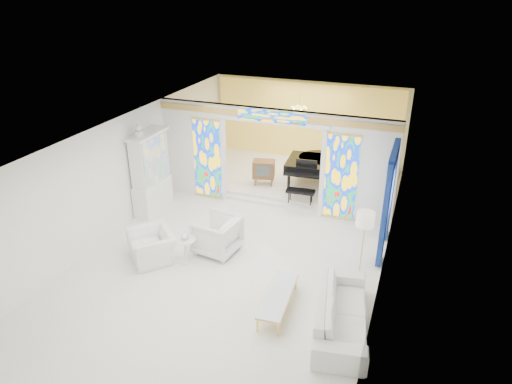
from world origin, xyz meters
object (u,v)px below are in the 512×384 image
at_px(armchair_right, 217,235).
at_px(grand_piano, 314,163).
at_px(tv_console, 264,169).
at_px(armchair_left, 152,246).
at_px(coffee_table, 278,296).
at_px(china_cabinet, 151,173).
at_px(sofa, 341,312).

bearing_deg(armchair_right, grand_piano, 171.36).
distance_m(armchair_right, grand_piano, 4.73).
bearing_deg(tv_console, grand_piano, 8.33).
distance_m(armchair_left, armchair_right, 1.59).
height_order(coffee_table, tv_console, tv_console).
height_order(coffee_table, grand_piano, grand_piano).
distance_m(china_cabinet, armchair_right, 3.17).
height_order(sofa, tv_console, tv_console).
relative_size(armchair_left, coffee_table, 0.67).
relative_size(grand_piano, tv_console, 3.33).
bearing_deg(armchair_left, grand_piano, 106.57).
bearing_deg(armchair_right, coffee_table, 60.77).
distance_m(armchair_right, coffee_table, 2.65).
xyz_separation_m(armchair_left, coffee_table, (3.45, -0.73, -0.03)).
bearing_deg(coffee_table, tv_console, 112.47).
xyz_separation_m(sofa, coffee_table, (-1.31, 0.08, -0.03)).
relative_size(coffee_table, grand_piano, 0.63).
height_order(china_cabinet, coffee_table, china_cabinet).
distance_m(armchair_right, sofa, 3.82).
xyz_separation_m(armchair_left, sofa, (4.77, -0.81, 0.00)).
bearing_deg(tv_console, armchair_right, -101.46).
relative_size(china_cabinet, tv_console, 3.38).
xyz_separation_m(armchair_right, tv_console, (-0.16, 3.93, 0.23)).
bearing_deg(coffee_table, grand_piano, 97.50).
distance_m(sofa, coffee_table, 1.31).
bearing_deg(grand_piano, coffee_table, -87.25).
bearing_deg(coffee_table, armchair_right, 143.20).
distance_m(china_cabinet, sofa, 6.96).
height_order(china_cabinet, armchair_right, china_cabinet).
bearing_deg(coffee_table, china_cabinet, 147.98).
xyz_separation_m(armchair_right, sofa, (3.43, -1.67, -0.10)).
distance_m(armchair_left, grand_piano, 6.03).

